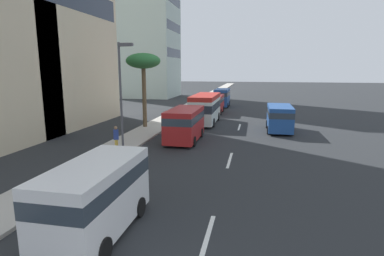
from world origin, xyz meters
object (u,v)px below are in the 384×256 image
Objects in this scene: van_third at (96,194)px; street_lamp at (122,86)px; minibus_sixth at (205,108)px; van_lead at (185,123)px; van_fourth at (222,97)px; pedestrian_near_lamp at (116,138)px; van_second at (214,103)px; van_fifth at (280,117)px; palm_tree at (143,63)px.

van_third is 0.69× the size of street_lamp.
van_third is at bearing -0.33° from minibus_sixth.
van_fourth reaches higher than van_lead.
van_second is at bearing 53.28° from pedestrian_near_lamp.
van_lead reaches higher than van_fifth.
van_fifth is at bearing 125.86° from van_lead.
street_lamp is (0.15, -0.49, 3.29)m from pedestrian_near_lamp.
van_third is 35.80m from van_fourth.
van_fifth is at bearing 15.90° from pedestrian_near_lamp.
van_second is 12.96m from palm_tree.
street_lamp is at bearing -9.10° from van_second.
minibus_sixth is 13.09m from pedestrian_near_lamp.
van_second is 29.01m from van_third.
van_third is 0.71× the size of palm_tree.
van_third is at bearing 0.61° from van_lead.
minibus_sixth reaches higher than van_second.
van_fourth reaches higher than van_fifth.
van_third reaches higher than van_second.
van_third is at bearing -164.72° from palm_tree.
minibus_sixth is (21.70, -0.13, 0.20)m from van_third.
minibus_sixth is 1.00× the size of street_lamp.
van_second is at bearing 179.37° from van_lead.
palm_tree is at bearing 72.01° from pedestrian_near_lamp.
van_second is 0.70× the size of minibus_sixth.
van_lead is 3.08× the size of pedestrian_near_lamp.
van_fourth is (35.80, -0.30, 0.08)m from van_third.
van_lead is at bearing 125.86° from van_fifth.
pedestrian_near_lamp is 0.25× the size of palm_tree.
van_second is at bearing 179.96° from van_third.
van_fourth is at bearing 178.84° from van_lead.
palm_tree is (-0.97, 12.04, 4.64)m from van_fifth.
van_second is 0.70× the size of street_lamp.
van_fifth is at bearing 68.39° from minibus_sixth.
van_lead is 13.66m from van_third.
minibus_sixth reaches higher than pedestrian_near_lamp.
van_fourth is 18.20m from van_fifth.
van_lead reaches higher than pedestrian_near_lamp.
van_second is 2.86× the size of pedestrian_near_lamp.
pedestrian_near_lamp is at bearing -8.38° from van_fourth.
van_fifth is (5.27, -7.28, -0.12)m from van_lead.
van_second is 20.17m from pedestrian_near_lamp.
minibus_sixth reaches higher than van_fifth.
van_second is at bearing -9.10° from street_lamp.
palm_tree is at bearing -16.27° from van_fourth.
van_second is (15.34, -0.17, -0.13)m from van_lead.
minibus_sixth is 7.63m from palm_tree.
van_fifth is 0.71× the size of palm_tree.
minibus_sixth is (-7.30, -0.10, 0.31)m from van_second.
van_fourth is 2.86× the size of pedestrian_near_lamp.
van_fourth is at bearing -16.27° from palm_tree.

